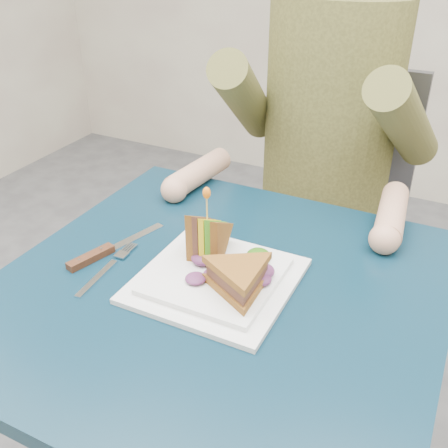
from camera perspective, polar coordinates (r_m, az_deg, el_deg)
The scene contains 12 objects.
table at distance 0.96m, azimuth -0.61°, elevation -10.45°, with size 0.75×0.75×0.73m.
chair at distance 1.60m, azimuth 11.34°, elevation 2.12°, with size 0.42×0.40×0.93m.
diner at distance 1.35m, azimuth 11.57°, elevation 14.12°, with size 0.54×0.59×0.74m.
plate at distance 0.91m, azimuth -0.84°, elevation -5.96°, with size 0.26×0.26×0.02m.
sandwich_flat at distance 0.86m, azimuth 1.66°, elevation -5.87°, with size 0.18×0.18×0.05m.
sandwich_upright at distance 0.94m, azimuth -1.81°, elevation -1.61°, with size 0.09×0.14×0.14m.
fork at distance 0.97m, azimuth -12.73°, elevation -4.85°, with size 0.03×0.18×0.01m.
knife at distance 1.01m, azimuth -13.36°, elevation -3.12°, with size 0.08×0.22×0.02m.
toothpick at distance 0.90m, azimuth -1.87°, elevation 1.82°, with size 0.00×0.00×0.06m, color tan.
toothpick_frill at distance 0.89m, azimuth -1.90°, elevation 3.40°, with size 0.01×0.01×0.02m, color orange.
lettuce_spill at distance 0.91m, azimuth -0.28°, elevation -4.63°, with size 0.15×0.13×0.02m, color #337A14, non-canonical shape.
onion_ring at distance 0.90m, azimuth 0.15°, elevation -4.70°, with size 0.04×0.04×0.01m, color #9E4C7A.
Camera 1 is at (0.33, -0.65, 1.28)m, focal length 42.00 mm.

